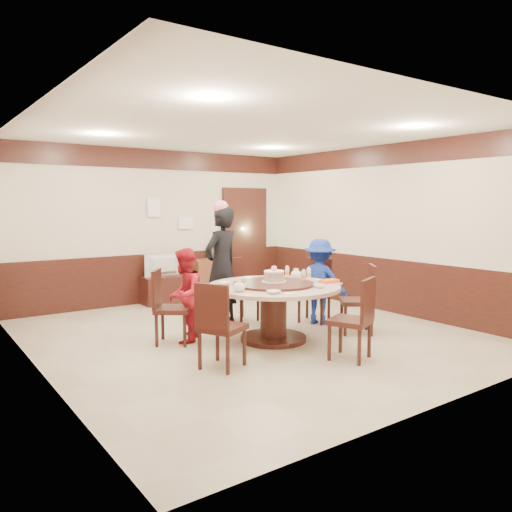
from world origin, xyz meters
TOP-DOWN VIEW (x-y plane):
  - room at (0.01, 0.01)m, footprint 6.00×6.04m
  - banquet_table at (0.08, -0.40)m, footprint 1.76×1.76m
  - chair_0 at (1.26, 0.09)m, footprint 0.60×0.60m
  - chair_1 at (0.36, 0.80)m, footprint 0.50×0.51m
  - chair_2 at (-1.09, 0.26)m, footprint 0.62×0.62m
  - chair_3 at (-1.08, -0.96)m, footprint 0.59×0.59m
  - chair_4 at (0.33, -1.58)m, footprint 0.58×0.59m
  - chair_5 at (1.29, -0.79)m, footprint 0.62×0.62m
  - person_standing at (-0.02, 0.75)m, footprint 0.74×0.60m
  - person_red at (-0.91, 0.23)m, footprint 0.76×0.76m
  - person_blue at (1.22, -0.07)m, footprint 0.84×0.96m
  - birthday_cake at (0.12, -0.36)m, footprint 0.34×0.34m
  - teapot_left at (-0.58, -0.57)m, footprint 0.17×0.15m
  - teapot_right at (0.68, -0.15)m, footprint 0.17×0.15m
  - bowl_0 at (-0.44, -0.02)m, footprint 0.15×0.15m
  - bowl_1 at (0.41, -0.92)m, footprint 0.14×0.14m
  - bowl_2 at (-0.31, -0.92)m, footprint 0.16×0.16m
  - bowl_3 at (0.72, -0.59)m, footprint 0.13×0.13m
  - saucer_near at (-0.17, -1.05)m, footprint 0.18×0.18m
  - saucer_far at (0.53, 0.10)m, footprint 0.18×0.18m
  - shrimp_platter at (0.71, -0.80)m, footprint 0.30×0.20m
  - bottle_0 at (0.55, -0.46)m, footprint 0.06×0.06m
  - bottle_1 at (0.77, -0.33)m, footprint 0.06×0.06m
  - bottle_2 at (0.62, -0.02)m, footprint 0.06×0.06m
  - tv_stand at (-0.01, 2.75)m, footprint 0.85×0.45m
  - television at (-0.01, 2.75)m, footprint 0.72×0.13m
  - side_cabinet at (1.00, 2.78)m, footprint 0.80×0.40m
  - thermos at (1.07, 2.78)m, footprint 0.15×0.15m
  - notice_left at (-0.10, 2.96)m, footprint 0.25×0.00m
  - notice_right at (0.55, 2.96)m, footprint 0.30×0.00m

SIDE VIEW (x-z plane):
  - tv_stand at x=-0.01m, z-range 0.00..0.50m
  - chair_0 at x=1.26m, z-range -0.18..0.79m
  - chair_1 at x=0.36m, z-range -0.18..0.79m
  - chair_2 at x=-1.09m, z-range -0.18..0.79m
  - chair_3 at x=-1.08m, z-range -0.18..0.79m
  - chair_4 at x=0.33m, z-range -0.18..0.79m
  - chair_5 at x=1.29m, z-range -0.18..0.79m
  - side_cabinet at x=1.00m, z-range 0.00..0.75m
  - banquet_table at x=0.08m, z-range 0.14..0.92m
  - person_red at x=-0.91m, z-range 0.00..1.24m
  - person_blue at x=1.22m, z-range 0.00..1.29m
  - television at x=-0.01m, z-range 0.50..0.91m
  - saucer_near at x=-0.17m, z-range 0.75..0.76m
  - saucer_far at x=0.53m, z-range 0.75..0.76m
  - bowl_0 at x=-0.44m, z-range 0.75..0.79m
  - bowl_3 at x=0.72m, z-range 0.75..0.79m
  - bowl_2 at x=-0.31m, z-range 0.75..0.79m
  - bowl_1 at x=0.41m, z-range 0.75..0.79m
  - shrimp_platter at x=0.71m, z-range 0.75..0.81m
  - teapot_left at x=-0.58m, z-range 0.75..0.87m
  - teapot_right at x=0.68m, z-range 0.75..0.87m
  - bottle_0 at x=0.55m, z-range 0.75..0.91m
  - bottle_1 at x=0.77m, z-range 0.75..0.91m
  - bottle_2 at x=0.62m, z-range 0.75..0.91m
  - birthday_cake at x=0.12m, z-range 0.75..0.97m
  - person_standing at x=-0.02m, z-range 0.00..1.78m
  - thermos at x=1.07m, z-range 0.75..1.13m
  - room at x=0.01m, z-range -0.34..2.50m
  - notice_right at x=0.55m, z-range 1.34..1.56m
  - notice_left at x=-0.10m, z-range 1.57..1.93m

